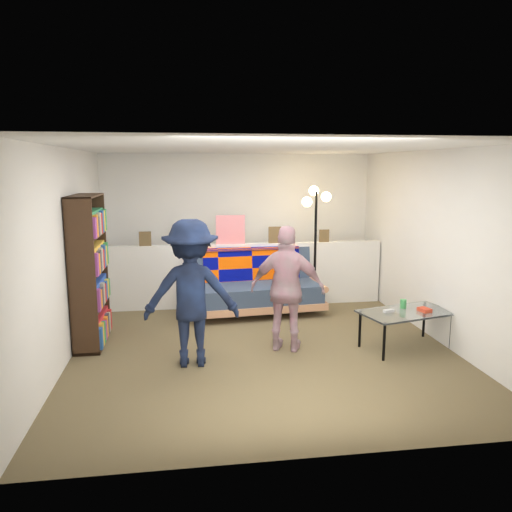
{
  "coord_description": "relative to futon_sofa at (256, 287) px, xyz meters",
  "views": [
    {
      "loc": [
        -0.91,
        -5.87,
        2.18
      ],
      "look_at": [
        0.0,
        0.4,
        1.05
      ],
      "focal_mm": 35.0,
      "sensor_mm": 36.0,
      "label": 1
    }
  ],
  "objects": [
    {
      "name": "person_right",
      "position": [
        0.14,
        -1.62,
        0.36
      ],
      "size": [
        0.96,
        0.65,
        1.51
      ],
      "primitive_type": "imported",
      "rotation": [
        0.0,
        0.0,
        2.79
      ],
      "color": "pink",
      "rests_on": "ground"
    },
    {
      "name": "floor_lamp",
      "position": [
        0.94,
        0.14,
        0.95
      ],
      "size": [
        0.44,
        0.36,
        1.9
      ],
      "color": "black",
      "rests_on": "ground"
    },
    {
      "name": "half_wall_ledge",
      "position": [
        -0.15,
        0.4,
        0.1
      ],
      "size": [
        4.45,
        0.15,
        1.0
      ],
      "primitive_type": "cube",
      "color": "silver",
      "rests_on": "ground"
    },
    {
      "name": "ledge_decor",
      "position": [
        -0.37,
        0.38,
        0.78
      ],
      "size": [
        2.97,
        0.02,
        0.45
      ],
      "color": "brown",
      "rests_on": "half_wall_ledge"
    },
    {
      "name": "bookshelf",
      "position": [
        -2.23,
        -1.04,
        0.47
      ],
      "size": [
        0.31,
        0.93,
        1.85
      ],
      "color": "black",
      "rests_on": "ground"
    },
    {
      "name": "coffee_table",
      "position": [
        1.59,
        -1.77,
        0.03
      ],
      "size": [
        1.21,
        0.85,
        0.57
      ],
      "color": "black",
      "rests_on": "ground"
    },
    {
      "name": "room_shell",
      "position": [
        -0.15,
        -0.93,
        1.27
      ],
      "size": [
        4.6,
        5.05,
        2.45
      ],
      "color": "silver",
      "rests_on": "ground"
    },
    {
      "name": "futon_sofa",
      "position": [
        0.0,
        0.0,
        0.0
      ],
      "size": [
        2.06,
        1.12,
        0.85
      ],
      "color": "tan",
      "rests_on": "ground"
    },
    {
      "name": "person_left",
      "position": [
        -1.0,
        -1.89,
        0.42
      ],
      "size": [
        1.08,
        0.65,
        1.63
      ],
      "primitive_type": "imported",
      "rotation": [
        0.0,
        0.0,
        3.1
      ],
      "color": "black",
      "rests_on": "ground"
    },
    {
      "name": "ground",
      "position": [
        -0.15,
        -1.4,
        -0.4
      ],
      "size": [
        5.0,
        5.0,
        0.0
      ],
      "primitive_type": "plane",
      "color": "brown",
      "rests_on": "ground"
    }
  ]
}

